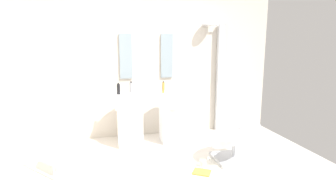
{
  "coord_description": "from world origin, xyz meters",
  "views": [
    {
      "loc": [
        -0.74,
        -3.2,
        1.67
      ],
      "look_at": [
        0.15,
        0.55,
        0.95
      ],
      "focal_mm": 28.47,
      "sensor_mm": 36.0,
      "label": 1
    }
  ],
  "objects_px": {
    "shower_column": "(220,76)",
    "soap_bottle_black": "(118,89)",
    "lounge_chair": "(234,138)",
    "soap_bottle_amber": "(163,87)",
    "soap_bottle_grey": "(131,87)",
    "towel_rack": "(64,132)",
    "pedestal_sink_left": "(130,118)",
    "pedestal_sink_right": "(173,115)",
    "magazine_ochre": "(202,172)",
    "coffee_mug": "(203,163)"
  },
  "relations": [
    {
      "from": "magazine_ochre",
      "to": "soap_bottle_black",
      "type": "bearing_deg",
      "value": 159.81
    },
    {
      "from": "pedestal_sink_right",
      "to": "pedestal_sink_left",
      "type": "bearing_deg",
      "value": 180.0
    },
    {
      "from": "pedestal_sink_right",
      "to": "soap_bottle_amber",
      "type": "bearing_deg",
      "value": -166.82
    },
    {
      "from": "coffee_mug",
      "to": "soap_bottle_grey",
      "type": "bearing_deg",
      "value": 124.79
    },
    {
      "from": "pedestal_sink_left",
      "to": "pedestal_sink_right",
      "type": "distance_m",
      "value": 0.74
    },
    {
      "from": "shower_column",
      "to": "soap_bottle_black",
      "type": "distance_m",
      "value": 1.99
    },
    {
      "from": "pedestal_sink_right",
      "to": "soap_bottle_black",
      "type": "distance_m",
      "value": 1.04
    },
    {
      "from": "lounge_chair",
      "to": "soap_bottle_black",
      "type": "distance_m",
      "value": 1.96
    },
    {
      "from": "towel_rack",
      "to": "lounge_chair",
      "type": "bearing_deg",
      "value": 0.78
    },
    {
      "from": "pedestal_sink_left",
      "to": "pedestal_sink_right",
      "type": "relative_size",
      "value": 1.0
    },
    {
      "from": "lounge_chair",
      "to": "soap_bottle_amber",
      "type": "xyz_separation_m",
      "value": [
        -0.84,
        0.96,
        0.62
      ]
    },
    {
      "from": "magazine_ochre",
      "to": "coffee_mug",
      "type": "relative_size",
      "value": 2.47
    },
    {
      "from": "shower_column",
      "to": "lounge_chair",
      "type": "bearing_deg",
      "value": -104.83
    },
    {
      "from": "coffee_mug",
      "to": "lounge_chair",
      "type": "bearing_deg",
      "value": 11.95
    },
    {
      "from": "soap_bottle_grey",
      "to": "soap_bottle_amber",
      "type": "xyz_separation_m",
      "value": [
        0.52,
        -0.15,
        0.0
      ]
    },
    {
      "from": "magazine_ochre",
      "to": "soap_bottle_amber",
      "type": "xyz_separation_m",
      "value": [
        -0.25,
        1.24,
        0.95
      ]
    },
    {
      "from": "shower_column",
      "to": "towel_rack",
      "type": "relative_size",
      "value": 2.16
    },
    {
      "from": "coffee_mug",
      "to": "pedestal_sink_right",
      "type": "bearing_deg",
      "value": 97.92
    },
    {
      "from": "pedestal_sink_left",
      "to": "towel_rack",
      "type": "height_order",
      "value": "pedestal_sink_left"
    },
    {
      "from": "lounge_chair",
      "to": "soap_bottle_amber",
      "type": "height_order",
      "value": "soap_bottle_amber"
    },
    {
      "from": "pedestal_sink_right",
      "to": "coffee_mug",
      "type": "xyz_separation_m",
      "value": [
        0.15,
        -1.11,
        -0.41
      ]
    },
    {
      "from": "towel_rack",
      "to": "coffee_mug",
      "type": "height_order",
      "value": "towel_rack"
    },
    {
      "from": "lounge_chair",
      "to": "soap_bottle_amber",
      "type": "relative_size",
      "value": 5.67
    },
    {
      "from": "lounge_chair",
      "to": "soap_bottle_grey",
      "type": "relative_size",
      "value": 5.9
    },
    {
      "from": "shower_column",
      "to": "pedestal_sink_left",
      "type": "bearing_deg",
      "value": -167.69
    },
    {
      "from": "magazine_ochre",
      "to": "soap_bottle_amber",
      "type": "distance_m",
      "value": 1.58
    },
    {
      "from": "towel_rack",
      "to": "pedestal_sink_left",
      "type": "bearing_deg",
      "value": 49.26
    },
    {
      "from": "soap_bottle_grey",
      "to": "pedestal_sink_right",
      "type": "bearing_deg",
      "value": -9.27
    },
    {
      "from": "pedestal_sink_right",
      "to": "magazine_ochre",
      "type": "xyz_separation_m",
      "value": [
        0.07,
        -1.28,
        -0.45
      ]
    },
    {
      "from": "magazine_ochre",
      "to": "soap_bottle_black",
      "type": "distance_m",
      "value": 1.87
    },
    {
      "from": "pedestal_sink_right",
      "to": "coffee_mug",
      "type": "height_order",
      "value": "pedestal_sink_right"
    },
    {
      "from": "pedestal_sink_left",
      "to": "soap_bottle_black",
      "type": "bearing_deg",
      "value": -177.8
    },
    {
      "from": "pedestal_sink_right",
      "to": "soap_bottle_grey",
      "type": "distance_m",
      "value": 0.86
    },
    {
      "from": "lounge_chair",
      "to": "pedestal_sink_left",
      "type": "bearing_deg",
      "value": 144.65
    },
    {
      "from": "lounge_chair",
      "to": "soap_bottle_amber",
      "type": "bearing_deg",
      "value": 131.1
    },
    {
      "from": "soap_bottle_grey",
      "to": "towel_rack",
      "type": "bearing_deg",
      "value": -129.36
    },
    {
      "from": "lounge_chair",
      "to": "towel_rack",
      "type": "bearing_deg",
      "value": -179.22
    },
    {
      "from": "pedestal_sink_left",
      "to": "lounge_chair",
      "type": "relative_size",
      "value": 0.89
    },
    {
      "from": "towel_rack",
      "to": "soap_bottle_amber",
      "type": "relative_size",
      "value": 4.87
    },
    {
      "from": "towel_rack",
      "to": "soap_bottle_amber",
      "type": "distance_m",
      "value": 1.8
    },
    {
      "from": "shower_column",
      "to": "soap_bottle_grey",
      "type": "bearing_deg",
      "value": -170.97
    },
    {
      "from": "pedestal_sink_right",
      "to": "coffee_mug",
      "type": "relative_size",
      "value": 10.65
    },
    {
      "from": "shower_column",
      "to": "lounge_chair",
      "type": "distance_m",
      "value": 1.61
    },
    {
      "from": "pedestal_sink_right",
      "to": "lounge_chair",
      "type": "height_order",
      "value": "pedestal_sink_right"
    },
    {
      "from": "lounge_chair",
      "to": "soap_bottle_amber",
      "type": "distance_m",
      "value": 1.42
    },
    {
      "from": "magazine_ochre",
      "to": "soap_bottle_amber",
      "type": "relative_size",
      "value": 1.16
    },
    {
      "from": "soap_bottle_amber",
      "to": "coffee_mug",
      "type": "bearing_deg",
      "value": -73.0
    },
    {
      "from": "lounge_chair",
      "to": "soap_bottle_grey",
      "type": "bearing_deg",
      "value": 140.68
    },
    {
      "from": "lounge_chair",
      "to": "coffee_mug",
      "type": "height_order",
      "value": "lounge_chair"
    },
    {
      "from": "soap_bottle_amber",
      "to": "towel_rack",
      "type": "bearing_deg",
      "value": -145.85
    }
  ]
}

